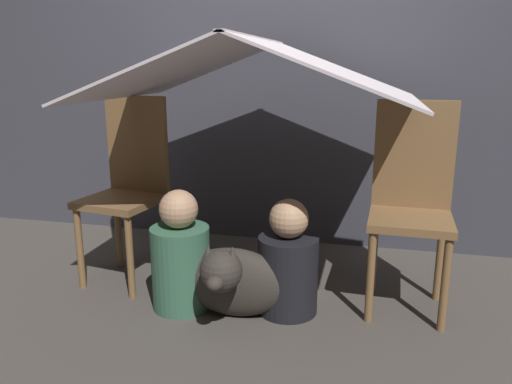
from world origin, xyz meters
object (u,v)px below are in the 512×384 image
Objects in this scene: chair_right at (411,199)px; person_front at (181,258)px; chair_left at (129,183)px; person_second at (288,265)px; dog at (231,280)px.

person_front is at bearing -162.38° from chair_right.
chair_left is at bearing 144.29° from person_front.
person_second is 1.09× the size of dog.
person_second is at bearing -156.24° from chair_right.
person_front reaches higher than person_second.
dog is at bearing -153.56° from chair_right.
chair_right is at bearing 21.33° from person_second.
chair_right is at bearing 9.49° from chair_left.
dog is at bearing -150.25° from person_second.
person_second is at bearing -3.76° from chair_left.
person_front is at bearing 166.81° from dog.
chair_left is 0.98m from person_second.
person_second is 0.28m from dog.
chair_left is 1.00× the size of chair_right.
person_front is 0.28m from dog.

